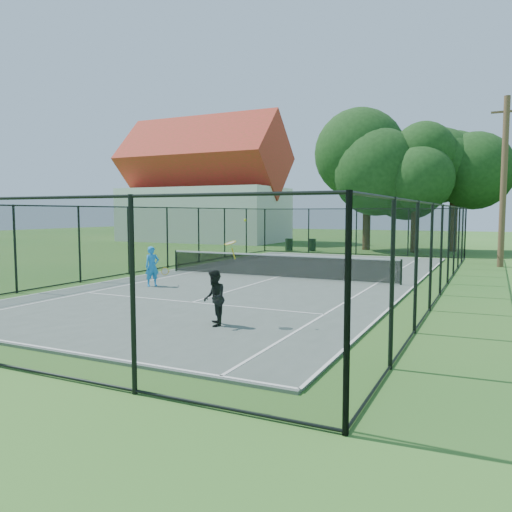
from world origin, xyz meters
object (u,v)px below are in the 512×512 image
at_px(utility_pole, 504,181).
at_px(player_blue, 152,266).
at_px(trash_bin_left, 289,245).
at_px(player_black, 214,298).
at_px(trash_bin_right, 312,245).
at_px(tennis_net, 277,265).

bearing_deg(utility_pole, player_blue, -130.95).
distance_m(trash_bin_left, utility_pole, 15.10).
bearing_deg(trash_bin_left, player_black, -72.32).
relative_size(trash_bin_right, utility_pole, 0.10).
distance_m(trash_bin_right, utility_pole, 13.78).
relative_size(trash_bin_left, player_black, 0.34).
bearing_deg(trash_bin_left, tennis_net, -70.05).
bearing_deg(player_black, tennis_net, 103.81).
bearing_deg(player_blue, trash_bin_right, 91.48).
relative_size(tennis_net, utility_pole, 1.20).
bearing_deg(trash_bin_left, player_blue, -83.52).
bearing_deg(tennis_net, player_black, -76.19).
height_order(tennis_net, utility_pole, utility_pole).
xyz_separation_m(utility_pole, player_black, (-6.22, -17.75, -3.55)).
bearing_deg(trash_bin_left, utility_pole, -21.56).
xyz_separation_m(trash_bin_right, player_black, (5.74, -23.43, 0.28)).
bearing_deg(player_black, trash_bin_left, 107.68).
bearing_deg(tennis_net, player_blue, -126.30).
bearing_deg(player_blue, tennis_net, 53.70).
bearing_deg(tennis_net, trash_bin_right, 103.75).
distance_m(tennis_net, player_blue, 5.25).
distance_m(utility_pole, player_black, 19.14).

